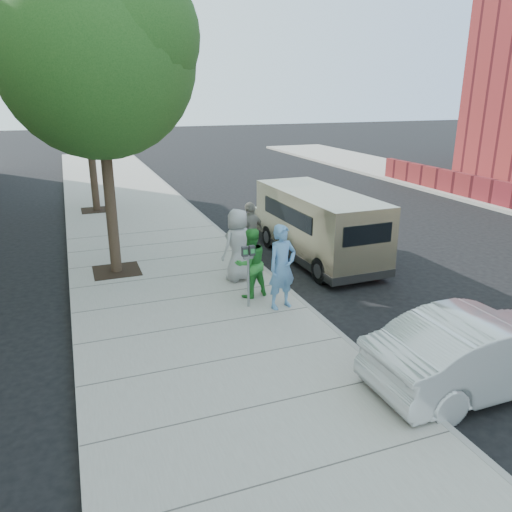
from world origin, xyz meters
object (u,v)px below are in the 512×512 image
at_px(tree_far, 85,85).
at_px(van, 316,224).
at_px(person_officer, 282,267).
at_px(person_gray_shirt, 238,245).
at_px(person_green_shirt, 251,263).
at_px(tree_near, 98,52).
at_px(person_striped_polo, 251,234).
at_px(sedan, 485,351).
at_px(parking_meter, 248,263).

xyz_separation_m(tree_far, van, (5.55, -8.15, -3.83)).
xyz_separation_m(person_officer, person_gray_shirt, (-0.35, 1.94, -0.03)).
bearing_deg(tree_far, person_green_shirt, -75.53).
relative_size(tree_near, van, 1.39).
height_order(person_officer, person_striped_polo, person_officer).
bearing_deg(person_gray_shirt, person_striped_polo, -149.25).
bearing_deg(tree_far, sedan, -71.46).
xyz_separation_m(tree_near, person_green_shirt, (2.70, -2.85, -4.59)).
height_order(tree_near, person_green_shirt, tree_near).
xyz_separation_m(parking_meter, sedan, (2.62, -4.11, -0.49)).
bearing_deg(person_green_shirt, van, -152.90).
bearing_deg(van, tree_near, 173.27).
bearing_deg(person_striped_polo, van, 154.48).
height_order(parking_meter, van, van).
bearing_deg(parking_meter, person_green_shirt, 62.95).
bearing_deg(person_green_shirt, sedan, 105.18).
bearing_deg(sedan, person_officer, 26.21).
bearing_deg(tree_near, person_gray_shirt, -32.00).
distance_m(parking_meter, person_striped_polo, 2.78).
distance_m(tree_far, person_gray_shirt, 10.46).
xyz_separation_m(sedan, person_officer, (-1.95, 3.83, 0.42)).
relative_size(tree_far, person_striped_polo, 3.70).
height_order(tree_far, sedan, tree_far).
bearing_deg(van, parking_meter, -138.63).
distance_m(van, sedan, 6.98).
relative_size(tree_near, person_green_shirt, 4.64).
bearing_deg(parking_meter, tree_near, 123.77).
relative_size(person_green_shirt, person_striped_polo, 0.92).
height_order(tree_near, parking_meter, tree_near).
height_order(person_gray_shirt, person_striped_polo, person_gray_shirt).
xyz_separation_m(van, person_gray_shirt, (-2.78, -1.19, 0.00)).
relative_size(sedan, person_officer, 2.17).
height_order(van, person_gray_shirt, van).
height_order(van, person_green_shirt, van).
relative_size(van, person_green_shirt, 3.35).
height_order(sedan, person_gray_shirt, person_gray_shirt).
distance_m(van, person_striped_polo, 2.11).
relative_size(van, person_gray_shirt, 2.99).
distance_m(parking_meter, person_gray_shirt, 1.69).
distance_m(sedan, person_officer, 4.31).
relative_size(person_green_shirt, person_gray_shirt, 0.89).
distance_m(tree_far, person_striped_polo, 9.87).
distance_m(tree_far, person_officer, 12.30).
height_order(person_officer, person_gray_shirt, person_officer).
height_order(tree_near, person_striped_polo, tree_near).
xyz_separation_m(tree_near, person_officer, (3.12, -3.67, -4.46)).
relative_size(sedan, person_green_shirt, 2.50).
bearing_deg(person_striped_polo, parking_meter, 36.22).
bearing_deg(person_striped_polo, person_green_shirt, 37.23).
bearing_deg(person_officer, tree_near, 117.78).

